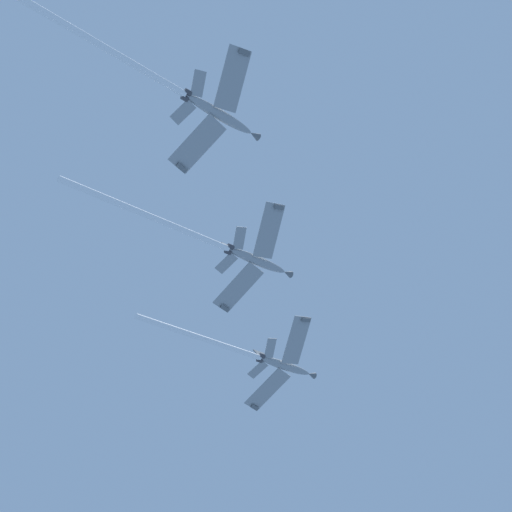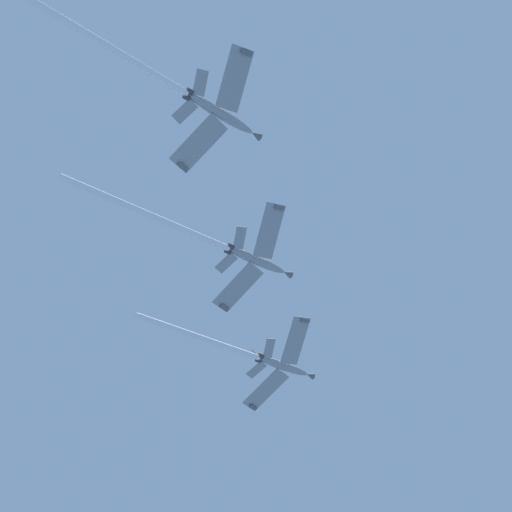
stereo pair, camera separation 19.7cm
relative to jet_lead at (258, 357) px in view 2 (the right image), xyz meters
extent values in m
ellipsoid|color=gray|center=(-5.10, -1.22, 2.97)|extent=(11.18, 4.14, 7.10)
cone|color=#595E60|center=(-10.77, -2.57, 6.27)|extent=(2.21, 1.63, 1.83)
ellipsoid|color=black|center=(-6.58, -1.57, 4.53)|extent=(3.03, 1.64, 2.16)
cube|color=gray|center=(-3.23, -6.22, 2.49)|extent=(7.02, 9.48, 1.95)
cube|color=#595E60|center=(-1.97, -10.14, 2.45)|extent=(1.77, 1.37, 0.99)
cube|color=gray|center=(-5.70, 4.09, 2.49)|extent=(3.32, 9.03, 1.95)
cube|color=#595E60|center=(-6.34, 8.15, 2.45)|extent=(1.63, 0.72, 0.99)
cube|color=gray|center=(-0.33, -2.42, 0.51)|extent=(3.28, 3.93, 1.03)
cube|color=gray|center=(-1.39, 2.01, 0.51)|extent=(1.93, 3.72, 1.03)
cube|color=#595E60|center=(-0.36, -0.09, 1.83)|extent=(3.41, 0.98, 3.62)
cylinder|color=#38383D|center=(-0.13, -0.49, 0.03)|extent=(1.42, 1.07, 1.19)
cylinder|color=#38383D|center=(-0.34, 0.38, 0.03)|extent=(1.42, 1.07, 1.19)
cylinder|color=white|center=(10.66, 2.55, -6.32)|extent=(22.12, 6.15, 13.30)
ellipsoid|color=gray|center=(5.38, 17.46, -5.89)|extent=(11.16, 3.92, 7.17)
cone|color=#595E60|center=(-0.29, 16.22, -2.54)|extent=(2.20, 1.60, 1.84)
ellipsoid|color=black|center=(3.89, 17.14, -4.32)|extent=(3.02, 1.59, 2.18)
cube|color=gray|center=(7.13, 12.42, -6.38)|extent=(6.87, 9.49, 1.97)
cube|color=#595E60|center=(8.32, 8.48, -6.42)|extent=(1.76, 1.34, 1.00)
cube|color=gray|center=(4.88, 22.78, -6.38)|extent=(3.48, 9.09, 1.97)
cube|color=#595E60|center=(4.31, 26.85, -6.42)|extent=(1.64, 0.75, 1.00)
cube|color=gray|center=(10.09, 16.16, -8.39)|extent=(3.23, 3.94, 1.04)
cube|color=gray|center=(9.12, 20.61, -8.39)|extent=(1.99, 3.74, 1.04)
cube|color=#595E60|center=(10.12, 18.50, -7.08)|extent=(3.44, 0.92, 3.62)
cylinder|color=#38383D|center=(10.33, 18.08, -8.88)|extent=(1.41, 1.05, 1.19)
cylinder|color=#38383D|center=(10.14, 18.96, -8.88)|extent=(1.41, 1.05, 1.19)
cylinder|color=white|center=(22.57, 21.21, -16.16)|extent=(24.98, 6.33, 15.18)
ellipsoid|color=gray|center=(16.92, 38.04, -13.72)|extent=(11.30, 4.24, 6.82)
cone|color=#595E60|center=(11.17, 36.63, -10.59)|extent=(2.20, 1.64, 1.81)
ellipsoid|color=black|center=(15.39, 37.66, -12.21)|extent=(3.05, 1.66, 2.11)
cube|color=gray|center=(18.83, 33.05, -14.18)|extent=(7.10, 9.49, 1.86)
cube|color=#595E60|center=(20.12, 29.15, -14.22)|extent=(1.78, 1.39, 0.95)
cube|color=gray|center=(16.30, 43.34, -14.18)|extent=(3.31, 9.01, 1.86)
cube|color=#595E60|center=(15.63, 47.40, -14.22)|extent=(1.65, 0.71, 0.95)
cube|color=gray|center=(21.76, 36.88, -16.06)|extent=(3.31, 3.94, 0.98)
cube|color=gray|center=(20.67, 41.31, -16.06)|extent=(1.92, 3.71, 0.98)
cube|color=#595E60|center=(21.68, 39.21, -14.73)|extent=(3.37, 0.99, 3.60)
cylinder|color=#38383D|center=(21.96, 38.82, -16.52)|extent=(1.41, 1.08, 1.17)
cylinder|color=#38383D|center=(21.75, 39.69, -16.52)|extent=(1.41, 1.08, 1.17)
cylinder|color=white|center=(32.51, 41.87, -22.33)|extent=(21.66, 6.22, 12.30)
camera|label=1|loc=(10.46, 34.97, -112.79)|focal=46.89mm
camera|label=2|loc=(10.65, 34.91, -112.79)|focal=46.89mm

